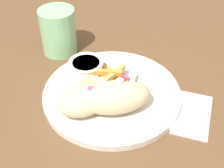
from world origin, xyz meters
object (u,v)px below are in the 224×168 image
pita_sandwich_far (85,98)px  sauce_ramekin (87,67)px  fries_pile (109,77)px  water_glass (59,33)px  plate (112,93)px  pita_sandwich_near (117,97)px

pita_sandwich_far → sauce_ramekin: (0.09, 0.06, -0.01)m
fries_pile → water_glass: (0.05, 0.17, 0.02)m
fries_pile → water_glass: water_glass is taller
sauce_ramekin → water_glass: bearing=65.8°
plate → sauce_ramekin: bearing=75.0°
sauce_ramekin → fries_pile: bearing=-86.3°
fries_pile → plate: bearing=-136.9°
fries_pile → water_glass: 0.18m
pita_sandwich_far → water_glass: (0.14, 0.18, 0.01)m
pita_sandwich_near → water_glass: 0.25m
pita_sandwich_near → fries_pile: size_ratio=1.28×
pita_sandwich_near → pita_sandwich_far: size_ratio=1.11×
plate → pita_sandwich_far: pita_sandwich_far is taller
sauce_ramekin → water_glass: 0.13m
plate → fries_pile: size_ratio=2.51×
pita_sandwich_near → sauce_ramekin: pita_sandwich_near is taller
fries_pile → sauce_ramekin: bearing=93.7°
plate → water_glass: water_glass is taller
plate → pita_sandwich_near: bearing=-137.4°
fries_pile → sauce_ramekin: 0.06m
sauce_ramekin → water_glass: size_ratio=0.69×
plate → fries_pile: fries_pile is taller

